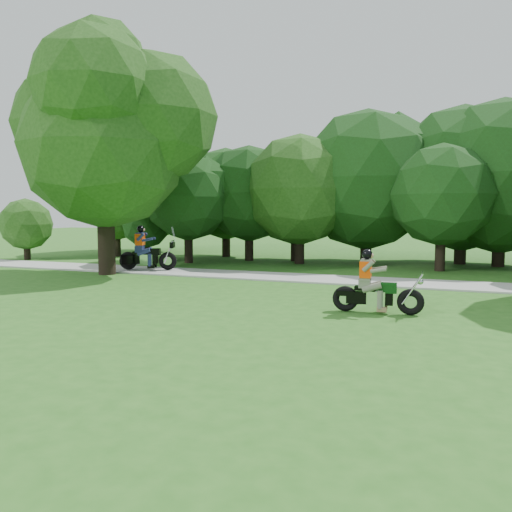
# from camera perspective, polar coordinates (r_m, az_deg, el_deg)

# --- Properties ---
(ground) EXTENTS (100.00, 100.00, 0.00)m
(ground) POSITION_cam_1_polar(r_m,az_deg,el_deg) (10.48, 8.65, -8.95)
(ground) COLOR #29611B
(ground) RESTS_ON ground
(walkway) EXTENTS (60.00, 2.20, 0.06)m
(walkway) POSITION_cam_1_polar(r_m,az_deg,el_deg) (18.24, 13.93, -2.87)
(walkway) COLOR #A7A7A2
(walkway) RESTS_ON ground
(tree_line) EXTENTS (40.28, 11.49, 7.56)m
(tree_line) POSITION_cam_1_polar(r_m,az_deg,el_deg) (24.59, 20.94, 7.57)
(tree_line) COLOR black
(tree_line) RESTS_ON ground
(big_tree_west) EXTENTS (8.64, 6.56, 9.96)m
(big_tree_west) POSITION_cam_1_polar(r_m,az_deg,el_deg) (21.25, -16.54, 13.69)
(big_tree_west) COLOR black
(big_tree_west) RESTS_ON ground
(chopper_motorcycle) EXTENTS (2.24, 0.60, 1.60)m
(chopper_motorcycle) POSITION_cam_1_polar(r_m,az_deg,el_deg) (12.78, 13.23, -3.75)
(chopper_motorcycle) COLOR black
(chopper_motorcycle) RESTS_ON ground
(touring_motorcycle) EXTENTS (2.39, 1.28, 1.87)m
(touring_motorcycle) POSITION_cam_1_polar(r_m,az_deg,el_deg) (21.46, -12.66, 0.26)
(touring_motorcycle) COLOR black
(touring_motorcycle) RESTS_ON walkway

